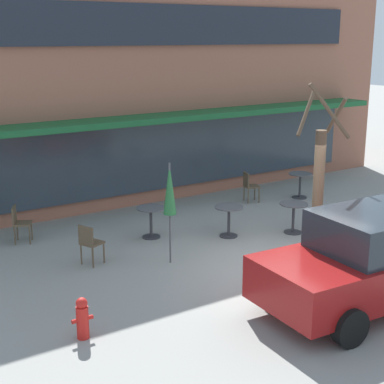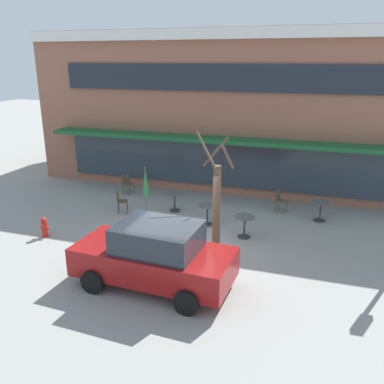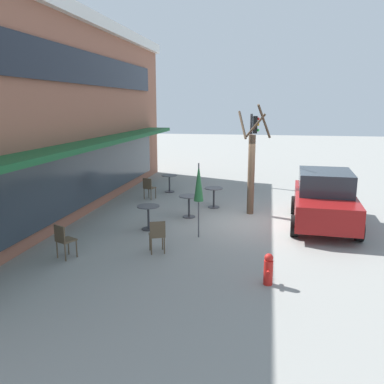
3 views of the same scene
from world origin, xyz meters
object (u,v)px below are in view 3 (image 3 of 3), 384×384
cafe_chair_0 (64,239)px  cafe_chair_1 (149,187)px  cafe_table_by_tree (214,194)px  traffic_light_pole (253,138)px  parked_sedan (324,199)px  cafe_chair_2 (157,234)px  street_tree (252,169)px  cafe_table_streetside (169,181)px  cafe_table_near_wall (189,203)px  fire_hydrant (268,269)px  cafe_table_mid_patio (148,213)px  patio_umbrella_green_folded (199,183)px

cafe_chair_0 → cafe_chair_1: same height
cafe_table_by_tree → traffic_light_pole: traffic_light_pole is taller
parked_sedan → cafe_chair_2: bearing=126.7°
parked_sedan → street_tree: (1.03, 2.37, 0.74)m
cafe_table_streetside → cafe_table_by_tree: (-2.41, -2.32, 0.00)m
cafe_table_streetside → cafe_chair_1: (-1.55, 0.49, 0.01)m
street_tree → cafe_table_near_wall: bearing=112.7°
cafe_chair_0 → cafe_chair_2: 2.35m
cafe_table_by_tree → cafe_chair_1: (0.85, 2.81, 0.01)m
fire_hydrant → cafe_table_near_wall: bearing=28.8°
cafe_table_near_wall → cafe_table_by_tree: same height
cafe_table_mid_patio → parked_sedan: parked_sedan is taller
cafe_chair_1 → cafe_chair_2: same height
cafe_table_mid_patio → fire_hydrant: (-3.34, -3.69, -0.16)m
cafe_table_streetside → cafe_table_near_wall: bearing=-157.0°
cafe_chair_1 → cafe_table_mid_patio: bearing=-163.4°
cafe_chair_1 → street_tree: bearing=-109.4°
cafe_chair_0 → street_tree: (5.25, -4.41, 1.10)m
cafe_table_near_wall → parked_sedan: (-0.17, -4.43, 0.36)m
cafe_chair_0 → cafe_chair_2: same height
cafe_chair_0 → traffic_light_pole: traffic_light_pole is taller
cafe_chair_1 → traffic_light_pole: size_ratio=0.26×
cafe_table_by_tree → cafe_chair_0: bearing=153.0°
cafe_table_streetside → cafe_chair_2: bearing=-168.5°
cafe_table_mid_patio → street_tree: size_ratio=0.20×
cafe_table_mid_patio → cafe_chair_0: 3.09m
cafe_table_by_tree → parked_sedan: size_ratio=0.18×
cafe_chair_1 → cafe_chair_2: 6.26m
cafe_table_mid_patio → patio_umbrella_green_folded: (-0.46, -1.66, 1.11)m
fire_hydrant → street_tree: bearing=6.5°
cafe_table_mid_patio → patio_umbrella_green_folded: bearing=-105.6°
cafe_table_near_wall → cafe_chair_1: size_ratio=0.85×
traffic_light_pole → cafe_chair_0: bearing=157.9°
cafe_chair_1 → traffic_light_pole: bearing=-47.7°
traffic_light_pole → cafe_table_near_wall: bearing=162.7°
cafe_table_streetside → cafe_chair_0: 8.32m
street_tree → fire_hydrant: (-5.83, -0.66, -1.27)m
cafe_table_streetside → cafe_chair_2: size_ratio=0.85×
cafe_chair_1 → street_tree: size_ratio=0.23×
cafe_table_near_wall → cafe_chair_0: bearing=151.9°
cafe_table_mid_patio → street_tree: (2.48, -3.03, 1.11)m
patio_umbrella_green_folded → parked_sedan: patio_umbrella_green_folded is taller
cafe_table_mid_patio → cafe_chair_0: size_ratio=0.85×
street_tree → traffic_light_pole: (5.15, 0.19, 0.67)m
traffic_light_pole → cafe_chair_1: bearing=132.3°
cafe_chair_0 → street_tree: size_ratio=0.23×
cafe_table_near_wall → cafe_chair_2: (-3.58, 0.13, 0.01)m
cafe_table_near_wall → cafe_chair_1: (2.35, 2.15, 0.01)m
cafe_chair_0 → cafe_chair_2: bearing=-69.8°
cafe_table_near_wall → cafe_chair_2: 3.58m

